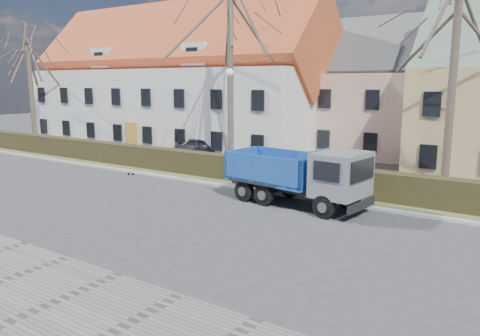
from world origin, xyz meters
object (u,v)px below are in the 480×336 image
Objects in this scene: dump_truck at (292,175)px; parked_car_a at (204,147)px; streetlight at (230,123)px; cart_frame at (128,170)px.

dump_truck is 1.55× the size of parked_car_a.
streetlight is 1.44× the size of parked_car_a.
cart_frame is at bearing -175.40° from dump_truck.
cart_frame is (-10.72, 0.46, -1.02)m from dump_truck.
dump_truck is 10.75× the size of cart_frame.
dump_truck is 10.78m from cart_frame.
streetlight is at bearing -147.06° from parked_car_a.
dump_truck is at bearing -31.50° from streetlight.
parked_car_a is (-5.34, 4.46, -2.31)m from streetlight.
dump_truck reaches higher than cart_frame.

